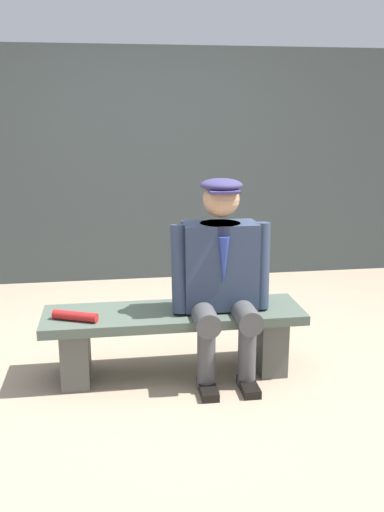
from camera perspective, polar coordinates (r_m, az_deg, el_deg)
ground_plane at (r=3.72m, az=-1.81°, el=-11.64°), size 30.00×30.00×0.00m
bench at (r=3.60m, az=-1.84°, el=-7.60°), size 1.63×0.45×0.42m
seated_man at (r=3.47m, az=2.98°, el=-1.69°), size 0.62×0.56×1.25m
rolled_magazine at (r=3.45m, az=-11.75°, el=-5.97°), size 0.28×0.16×0.06m
stadium_wall at (r=5.59m, az=-4.60°, el=9.07°), size 12.00×0.24×2.22m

